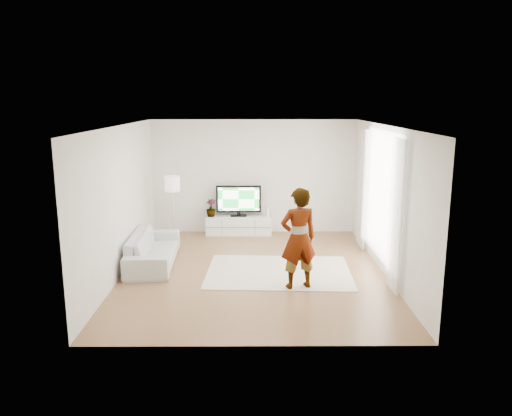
{
  "coord_description": "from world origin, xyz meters",
  "views": [
    {
      "loc": [
        -0.01,
        -9.2,
        3.26
      ],
      "look_at": [
        0.05,
        0.4,
        1.18
      ],
      "focal_mm": 35.0,
      "sensor_mm": 36.0,
      "label": 1
    }
  ],
  "objects_px": {
    "media_console": "(239,225)",
    "floor_lamp": "(172,187)",
    "rug": "(279,272)",
    "sofa": "(153,249)",
    "player": "(298,238)",
    "television": "(239,200)"
  },
  "relations": [
    {
      "from": "rug",
      "to": "floor_lamp",
      "type": "bearing_deg",
      "value": 139.31
    },
    {
      "from": "media_console",
      "to": "television",
      "type": "bearing_deg",
      "value": 90.0
    },
    {
      "from": "rug",
      "to": "player",
      "type": "bearing_deg",
      "value": -70.48
    },
    {
      "from": "television",
      "to": "rug",
      "type": "bearing_deg",
      "value": -73.28
    },
    {
      "from": "television",
      "to": "player",
      "type": "xyz_separation_m",
      "value": [
        1.14,
        -3.65,
        0.04
      ]
    },
    {
      "from": "sofa",
      "to": "floor_lamp",
      "type": "xyz_separation_m",
      "value": [
        0.19,
        1.49,
        1.02
      ]
    },
    {
      "from": "floor_lamp",
      "to": "media_console",
      "type": "bearing_deg",
      "value": 28.47
    },
    {
      "from": "media_console",
      "to": "sofa",
      "type": "bearing_deg",
      "value": -126.02
    },
    {
      "from": "sofa",
      "to": "television",
      "type": "bearing_deg",
      "value": -38.11
    },
    {
      "from": "media_console",
      "to": "floor_lamp",
      "type": "height_order",
      "value": "floor_lamp"
    },
    {
      "from": "television",
      "to": "floor_lamp",
      "type": "distance_m",
      "value": 1.75
    },
    {
      "from": "rug",
      "to": "sofa",
      "type": "height_order",
      "value": "sofa"
    },
    {
      "from": "media_console",
      "to": "floor_lamp",
      "type": "distance_m",
      "value": 2.01
    },
    {
      "from": "media_console",
      "to": "floor_lamp",
      "type": "relative_size",
      "value": 1.02
    },
    {
      "from": "television",
      "to": "sofa",
      "type": "xyz_separation_m",
      "value": [
        -1.67,
        -2.32,
        -0.55
      ]
    },
    {
      "from": "player",
      "to": "television",
      "type": "bearing_deg",
      "value": -88.65
    },
    {
      "from": "media_console",
      "to": "rug",
      "type": "xyz_separation_m",
      "value": [
        0.85,
        -2.8,
        -0.22
      ]
    },
    {
      "from": "media_console",
      "to": "player",
      "type": "relative_size",
      "value": 0.9
    },
    {
      "from": "rug",
      "to": "sofa",
      "type": "xyz_separation_m",
      "value": [
        -2.51,
        0.51,
        0.31
      ]
    },
    {
      "from": "player",
      "to": "floor_lamp",
      "type": "xyz_separation_m",
      "value": [
        -2.62,
        2.82,
        0.42
      ]
    },
    {
      "from": "sofa",
      "to": "floor_lamp",
      "type": "relative_size",
      "value": 1.38
    },
    {
      "from": "player",
      "to": "media_console",
      "type": "bearing_deg",
      "value": -88.52
    }
  ]
}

